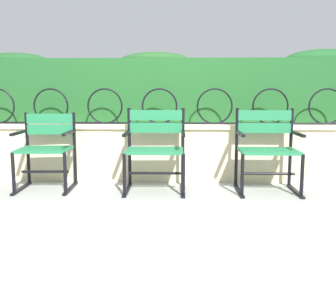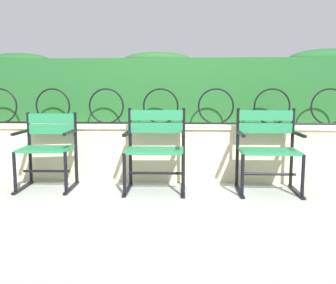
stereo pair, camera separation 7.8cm
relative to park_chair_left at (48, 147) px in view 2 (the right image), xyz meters
The scene contains 7 objects.
ground_plane 1.45m from the park_chair_left, 14.38° to the right, with size 60.00×60.00×0.00m, color #9E9E99.
stone_wall 1.42m from the park_chair_left, 19.29° to the left, with size 6.82×0.41×0.68m.
iron_arch_fence 1.35m from the park_chair_left, 17.74° to the left, with size 6.29×0.02×0.42m.
hedge_row 1.79m from the park_chair_left, 35.32° to the left, with size 6.68×0.64×0.92m.
park_chair_left is the anchor object (origin of this frame).
park_chair_centre 1.19m from the park_chair_left, ahead, with size 0.64×0.53×0.88m.
park_chair_right 2.38m from the park_chair_left, ahead, with size 0.63×0.52×0.88m.
Camera 2 is at (0.21, -3.63, 1.06)m, focal length 40.01 mm.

